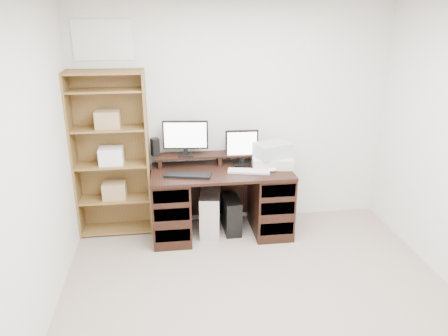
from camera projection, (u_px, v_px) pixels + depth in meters
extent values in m
cube|color=gray|center=(271.00, 331.00, 3.44)|extent=(3.50, 4.00, 0.02)
cube|color=silver|center=(234.00, 116.00, 4.87)|extent=(3.50, 0.02, 2.50)
cube|color=silver|center=(10.00, 197.00, 2.79)|extent=(0.02, 4.00, 2.50)
cube|color=white|center=(103.00, 40.00, 4.41)|extent=(0.60, 0.01, 0.40)
cube|color=black|center=(222.00, 172.00, 4.68)|extent=(1.50, 0.70, 0.03)
cube|color=black|center=(171.00, 206.00, 4.74)|extent=(0.40, 0.66, 0.72)
cube|color=black|center=(270.00, 201.00, 4.87)|extent=(0.40, 0.66, 0.72)
cube|color=black|center=(218.00, 188.00, 5.10)|extent=(1.48, 0.02, 0.65)
cube|color=black|center=(173.00, 235.00, 4.50)|extent=(0.36, 0.01, 0.14)
cube|color=black|center=(172.00, 215.00, 4.41)|extent=(0.36, 0.01, 0.14)
cube|color=black|center=(171.00, 196.00, 4.35)|extent=(0.36, 0.01, 0.14)
cube|color=black|center=(277.00, 229.00, 4.63)|extent=(0.36, 0.01, 0.14)
cube|color=black|center=(278.00, 208.00, 4.55)|extent=(0.36, 0.01, 0.14)
cube|color=black|center=(279.00, 191.00, 4.48)|extent=(0.36, 0.01, 0.14)
cube|color=black|center=(160.00, 162.00, 4.78)|extent=(0.04, 0.20, 0.10)
cube|color=black|center=(219.00, 159.00, 4.86)|extent=(0.04, 0.20, 0.10)
cube|color=black|center=(276.00, 157.00, 4.94)|extent=(0.04, 0.20, 0.10)
cube|color=black|center=(219.00, 154.00, 4.84)|extent=(1.40, 0.22, 0.02)
cube|color=black|center=(186.00, 155.00, 4.75)|extent=(0.17, 0.14, 0.01)
cube|color=black|center=(186.00, 150.00, 4.75)|extent=(0.05, 0.03, 0.09)
cube|color=black|center=(185.00, 135.00, 4.69)|extent=(0.49, 0.09, 0.31)
cube|color=white|center=(185.00, 135.00, 4.68)|extent=(0.45, 0.05, 0.28)
cube|color=black|center=(242.00, 164.00, 4.83)|extent=(0.17, 0.14, 0.02)
cube|color=black|center=(242.00, 159.00, 4.83)|extent=(0.05, 0.03, 0.09)
cube|color=black|center=(242.00, 144.00, 4.77)|extent=(0.36, 0.04, 0.31)
cube|color=white|center=(242.00, 144.00, 4.75)|extent=(0.32, 0.01, 0.27)
cube|color=black|center=(155.00, 147.00, 4.74)|extent=(0.10, 0.10, 0.19)
cube|color=black|center=(188.00, 175.00, 4.50)|extent=(0.51, 0.27, 0.03)
cube|color=silver|center=(249.00, 171.00, 4.62)|extent=(0.46, 0.23, 0.02)
ellipsoid|color=white|center=(272.00, 170.00, 4.63)|extent=(0.11, 0.09, 0.04)
cube|color=beige|center=(272.00, 161.00, 4.78)|extent=(0.47, 0.37, 0.11)
cube|color=#A3A8AE|center=(273.00, 150.00, 4.73)|extent=(0.43, 0.36, 0.16)
cube|color=silver|center=(210.00, 212.00, 4.88)|extent=(0.28, 0.50, 0.48)
cube|color=black|center=(231.00, 214.00, 4.91)|extent=(0.18, 0.40, 0.40)
cube|color=#19FF33|center=(235.00, 215.00, 4.70)|extent=(0.01, 0.00, 0.01)
cube|color=olive|center=(74.00, 157.00, 4.61)|extent=(0.02, 0.30, 1.80)
cube|color=olive|center=(148.00, 154.00, 4.71)|extent=(0.02, 0.30, 1.80)
cube|color=olive|center=(113.00, 152.00, 4.79)|extent=(0.80, 0.01, 1.80)
cube|color=olive|center=(118.00, 228.00, 4.96)|extent=(0.75, 0.28, 0.02)
cube|color=olive|center=(115.00, 198.00, 4.83)|extent=(0.75, 0.28, 0.02)
cube|color=olive|center=(112.00, 165.00, 4.70)|extent=(0.75, 0.28, 0.02)
cube|color=olive|center=(109.00, 129.00, 4.56)|extent=(0.75, 0.28, 0.02)
cube|color=olive|center=(105.00, 90.00, 4.42)|extent=(0.75, 0.28, 0.02)
cube|color=olive|center=(103.00, 72.00, 4.36)|extent=(0.75, 0.28, 0.02)
cube|color=#A07F54|center=(115.00, 190.00, 4.80)|extent=(0.25, 0.20, 0.18)
cube|color=white|center=(111.00, 156.00, 4.66)|extent=(0.25, 0.20, 0.18)
cube|color=#A07F54|center=(108.00, 119.00, 4.52)|extent=(0.25, 0.20, 0.18)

